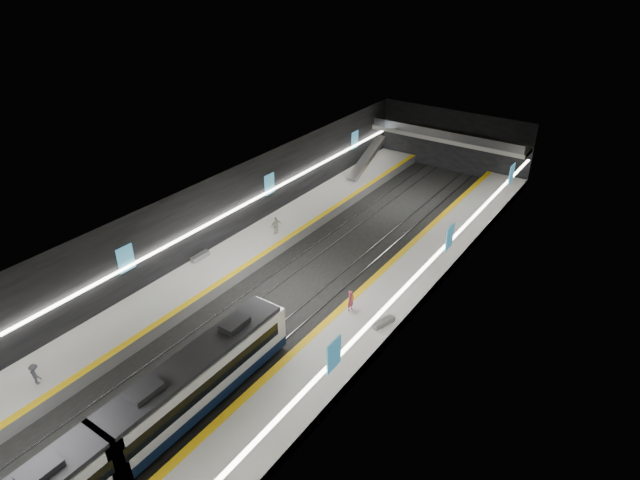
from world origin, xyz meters
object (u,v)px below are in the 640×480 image
Objects in this scene: bench_left_far at (200,256)px; passenger_right_a at (351,301)px; train at (104,453)px; passenger_left_b at (35,374)px; escalator at (367,158)px; passenger_left_a at (276,225)px; bench_right_far at (384,322)px.

passenger_right_a reaches higher than bench_left_far.
passenger_right_a is (3.50, 20.01, -0.31)m from train.
bench_left_far is 1.25× the size of passenger_left_b.
passenger_left_b is (0.67, -44.16, -1.11)m from escalator.
train is 9.45m from passenger_left_b.
passenger_left_a reaches higher than passenger_right_a.
escalator is at bearing 33.95° from passenger_right_a.
passenger_left_a reaches higher than passenger_left_b.
passenger_right_a is (15.49, 1.22, 0.65)m from bench_left_far.
passenger_right_a is (13.50, -25.55, -1.01)m from escalator.
train is 15.24× the size of bench_right_far.
passenger_right_a is 1.13× the size of passenger_left_b.
passenger_left_a is at bearing -87.74° from escalator.
passenger_right_a is 14.33m from passenger_left_a.
escalator is at bearing 141.53° from bench_right_far.
train reaches higher than passenger_right_a.
bench_left_far reaches higher than bench_right_far.
passenger_left_a is at bearing 71.00° from bench_left_far.
bench_right_far is 24.36m from passenger_left_b.
bench_left_far is at bearing 100.61° from passenger_right_a.
train is 14.60× the size of bench_left_far.
bench_right_far is (16.56, -25.70, -1.67)m from escalator.
train reaches higher than passenger_left_a.
passenger_left_b is at bearing -89.14° from escalator.
passenger_left_a is (0.75, -19.01, -0.97)m from escalator.
passenger_left_a is at bearing 175.80° from bench_right_far.
escalator is at bearing -157.34° from passenger_left_a.
passenger_right_a is 22.61m from passenger_left_b.
passenger_right_a is (-3.06, 0.16, 0.66)m from bench_right_far.
escalator is 26.90m from bench_left_far.
passenger_left_b reaches higher than bench_left_far.
passenger_left_a is (-15.81, 6.69, 0.69)m from bench_right_far.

